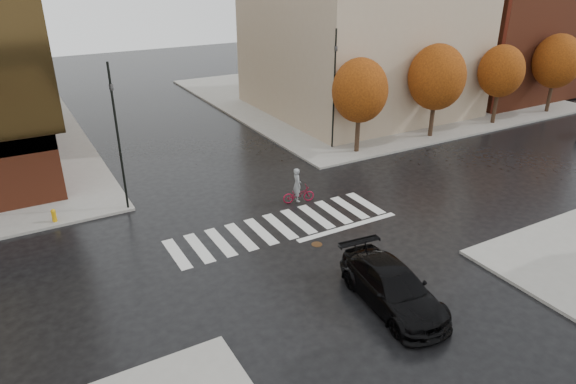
% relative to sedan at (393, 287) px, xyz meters
% --- Properties ---
extents(ground, '(120.00, 120.00, 0.00)m').
position_rel_sedan_xyz_m(ground, '(-0.70, 7.42, -0.81)').
color(ground, black).
rests_on(ground, ground).
extents(sidewalk_ne, '(30.00, 30.00, 0.15)m').
position_rel_sedan_xyz_m(sidewalk_ne, '(20.30, 28.42, -0.73)').
color(sidewalk_ne, gray).
rests_on(sidewalk_ne, ground).
extents(crosswalk, '(12.00, 3.00, 0.01)m').
position_rel_sedan_xyz_m(crosswalk, '(-0.70, 7.92, -0.80)').
color(crosswalk, silver).
rests_on(crosswalk, ground).
extents(building_ne_tan, '(16.00, 16.00, 18.00)m').
position_rel_sedan_xyz_m(building_ne_tan, '(16.30, 24.42, 8.34)').
color(building_ne_tan, tan).
rests_on(building_ne_tan, sidewalk_ne).
extents(building_ne_brick, '(14.00, 14.00, 14.00)m').
position_rel_sedan_xyz_m(building_ne_brick, '(32.30, 23.42, 6.34)').
color(building_ne_brick, maroon).
rests_on(building_ne_brick, sidewalk_ne).
extents(tree_ne_a, '(3.80, 3.80, 6.50)m').
position_rel_sedan_xyz_m(tree_ne_a, '(9.30, 14.82, 3.65)').
color(tree_ne_a, black).
rests_on(tree_ne_a, sidewalk_ne).
extents(tree_ne_b, '(4.20, 4.20, 6.89)m').
position_rel_sedan_xyz_m(tree_ne_b, '(16.30, 14.82, 3.81)').
color(tree_ne_b, black).
rests_on(tree_ne_b, sidewalk_ne).
extents(tree_ne_c, '(3.60, 3.60, 6.31)m').
position_rel_sedan_xyz_m(tree_ne_c, '(23.30, 14.82, 3.57)').
color(tree_ne_c, black).
rests_on(tree_ne_c, sidewalk_ne).
extents(tree_ne_d, '(4.00, 4.00, 6.70)m').
position_rel_sedan_xyz_m(tree_ne_d, '(30.30, 14.82, 3.73)').
color(tree_ne_d, black).
rests_on(tree_ne_d, sidewalk_ne).
extents(sedan, '(2.83, 5.77, 1.62)m').
position_rel_sedan_xyz_m(sedan, '(0.00, 0.00, 0.00)').
color(sedan, black).
rests_on(sedan, ground).
extents(cyclist, '(1.92, 1.02, 2.07)m').
position_rel_sedan_xyz_m(cyclist, '(1.57, 9.92, -0.10)').
color(cyclist, maroon).
rests_on(cyclist, ground).
extents(traffic_light_nw, '(0.23, 0.21, 7.86)m').
position_rel_sedan_xyz_m(traffic_light_nw, '(-7.00, 13.72, 3.89)').
color(traffic_light_nw, black).
rests_on(traffic_light_nw, sidewalk_nw).
extents(traffic_light_ne, '(0.22, 0.25, 8.23)m').
position_rel_sedan_xyz_m(traffic_light_ne, '(8.30, 16.42, 4.15)').
color(traffic_light_ne, black).
rests_on(traffic_light_ne, sidewalk_ne).
extents(fire_hydrant, '(0.25, 0.25, 0.71)m').
position_rel_sedan_xyz_m(fire_hydrant, '(-10.70, 13.92, -0.27)').
color(fire_hydrant, '#CE930C').
rests_on(fire_hydrant, sidewalk_nw).
extents(manhole, '(0.62, 0.62, 0.01)m').
position_rel_sedan_xyz_m(manhole, '(-0.04, 5.42, -0.80)').
color(manhole, '#4F331C').
rests_on(manhole, ground).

